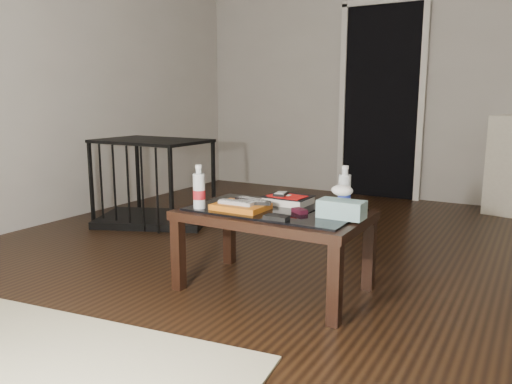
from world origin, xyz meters
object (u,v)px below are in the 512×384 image
Objects in this scene: water_bottle_left at (199,187)px; tissue_box at (342,209)px; water_bottle_right at (345,188)px; coffee_table at (274,220)px; textbook at (288,200)px; pet_crate at (153,196)px.

tissue_box is (0.75, 0.17, -0.07)m from water_bottle_left.
water_bottle_right is at bearing 27.52° from water_bottle_left.
coffee_table is 0.18m from textbook.
water_bottle_left and water_bottle_right have the same top height.
pet_crate reaches higher than tissue_box.
textbook is 1.09× the size of tissue_box.
water_bottle_left is at bearing -136.20° from textbook.
coffee_table is at bearing -93.22° from textbook.
pet_crate reaches higher than textbook.
water_bottle_right is at bearing 106.52° from tissue_box.
tissue_box is at bearing -73.61° from water_bottle_right.
water_bottle_right is (0.34, 0.17, 0.18)m from coffee_table.
water_bottle_left is 1.03× the size of tissue_box.
water_bottle_right is at bearing 27.37° from coffee_table.
tissue_box is (0.38, -0.17, 0.02)m from textbook.
textbook is at bearing -176.21° from water_bottle_right.
textbook reaches higher than coffee_table.
coffee_table is 4.00× the size of textbook.
coffee_table is at bearing 27.66° from water_bottle_left.
textbook is 0.42m from tissue_box.
pet_crate is 4.47× the size of water_bottle_right.
water_bottle_right is (1.94, -0.66, 0.35)m from pet_crate.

